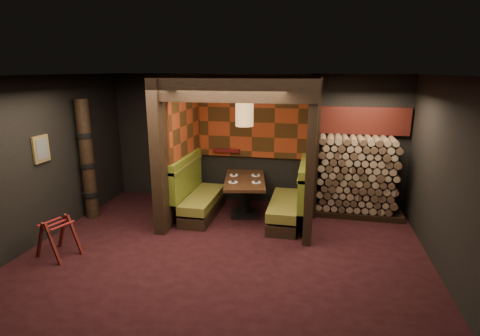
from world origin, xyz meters
name	(u,v)px	position (x,y,z in m)	size (l,w,h in m)	color
floor	(223,257)	(0.00, 0.00, -0.01)	(6.50, 5.50, 0.02)	black
ceiling	(221,75)	(0.00, 0.00, 2.86)	(6.50, 5.50, 0.02)	black
wall_back	(254,140)	(0.00, 2.76, 1.43)	(6.50, 0.02, 2.85)	black
wall_front	(138,258)	(0.00, -2.76, 1.43)	(6.50, 0.02, 2.85)	black
wall_left	(36,161)	(-3.26, 0.00, 1.43)	(0.02, 5.50, 2.85)	black
wall_right	(457,185)	(3.26, 0.00, 1.43)	(0.02, 5.50, 2.85)	black
partition_left	(178,147)	(-1.35, 1.65, 1.43)	(0.20, 2.20, 2.85)	black
partition_right	(312,152)	(1.30, 1.70, 1.43)	(0.15, 2.10, 2.85)	black
header_beam	(231,89)	(-0.02, 0.70, 2.63)	(2.85, 0.18, 0.44)	black
tapa_back_panel	(252,122)	(-0.02, 2.71, 1.82)	(2.40, 0.06, 1.55)	maroon
tapa_side_panel	(186,125)	(-1.23, 1.82, 1.85)	(0.04, 1.85, 1.45)	maroon
lacquer_shelf	(226,150)	(-0.60, 2.65, 1.18)	(0.60, 0.12, 0.07)	#530F11
booth_bench_left	(198,196)	(-0.96, 1.65, 0.40)	(0.68, 1.60, 1.14)	black
booth_bench_right	(290,203)	(0.93, 1.65, 0.40)	(0.68, 1.60, 1.14)	black
dining_table	(245,190)	(-0.02, 1.86, 0.54)	(1.06, 1.59, 0.78)	black
place_settings	(245,178)	(-0.02, 1.86, 0.79)	(0.73, 0.76, 0.03)	white
pendant_lamp	(244,114)	(-0.02, 1.81, 2.09)	(0.35, 0.35, 0.98)	#9B6F40
framed_picture	(41,149)	(-3.22, 0.10, 1.62)	(0.05, 0.36, 0.46)	olive
luggage_rack	(58,236)	(-2.62, -0.50, 0.34)	(0.73, 0.60, 0.68)	#48100E
totem_column	(87,161)	(-3.05, 1.10, 1.19)	(0.31, 0.31, 2.40)	black
firewood_stack	(360,177)	(2.29, 2.35, 0.82)	(1.73, 0.70, 1.64)	black
mosaic_header	(363,121)	(2.29, 2.68, 1.92)	(1.83, 0.10, 0.56)	maroon
bay_front_post	(317,150)	(1.39, 1.96, 1.43)	(0.08, 0.08, 2.85)	black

